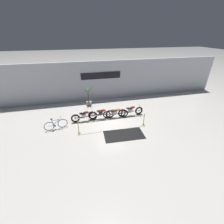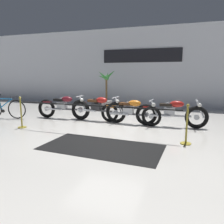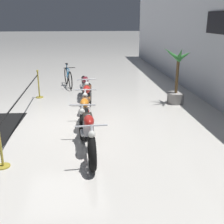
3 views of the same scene
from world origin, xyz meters
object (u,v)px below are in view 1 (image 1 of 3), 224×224
at_px(motorcycle_maroon_0, 84,116).
at_px(stanchion_mid_left, 144,121).
at_px(motorcycle_red_1, 101,114).
at_px(potted_palm_left_of_row, 89,98).
at_px(floor_banner, 124,135).
at_px(motorcycle_red_3, 131,111).
at_px(motorcycle_orange_2, 116,113).
at_px(bicycle, 56,125).
at_px(stanchion_far_left, 98,124).

relative_size(motorcycle_maroon_0, stanchion_mid_left, 2.15).
distance_m(motorcycle_red_1, potted_palm_left_of_row, 3.21).
bearing_deg(floor_banner, motorcycle_red_3, 64.30).
distance_m(motorcycle_orange_2, bicycle, 5.07).
bearing_deg(potted_palm_left_of_row, floor_banner, -70.69).
distance_m(motorcycle_red_1, motorcycle_red_3, 2.71).
xyz_separation_m(motorcycle_maroon_0, potted_palm_left_of_row, (0.67, 3.14, 0.32)).
xyz_separation_m(motorcycle_red_3, potted_palm_left_of_row, (-3.50, 3.12, 0.32)).
bearing_deg(stanchion_mid_left, potted_palm_left_of_row, 129.53).
bearing_deg(motorcycle_maroon_0, bicycle, -162.58).
height_order(potted_palm_left_of_row, stanchion_far_left, potted_palm_left_of_row).
height_order(motorcycle_red_3, potted_palm_left_of_row, potted_palm_left_of_row).
xyz_separation_m(motorcycle_red_1, motorcycle_red_3, (2.71, -0.03, -0.01)).
height_order(motorcycle_maroon_0, potted_palm_left_of_row, potted_palm_left_of_row).
xyz_separation_m(motorcycle_red_3, bicycle, (-6.44, -0.73, -0.07)).
relative_size(motorcycle_red_3, floor_banner, 0.81).
distance_m(potted_palm_left_of_row, stanchion_far_left, 4.88).
xyz_separation_m(motorcycle_maroon_0, stanchion_mid_left, (4.69, -1.73, -0.11)).
height_order(motorcycle_maroon_0, motorcycle_orange_2, motorcycle_maroon_0).
bearing_deg(motorcycle_red_1, floor_banner, -65.44).
bearing_deg(motorcycle_orange_2, motorcycle_red_1, 176.29).
bearing_deg(floor_banner, motorcycle_orange_2, 91.82).
distance_m(motorcycle_maroon_0, stanchion_mid_left, 5.00).
bearing_deg(floor_banner, motorcycle_red_1, 117.26).
height_order(potted_palm_left_of_row, stanchion_mid_left, potted_palm_left_of_row).
height_order(motorcycle_maroon_0, bicycle, bicycle).
bearing_deg(bicycle, motorcycle_red_3, 6.49).
distance_m(potted_palm_left_of_row, stanchion_mid_left, 6.33).
bearing_deg(stanchion_mid_left, motorcycle_red_3, 106.40).
relative_size(motorcycle_maroon_0, potted_palm_left_of_row, 1.12).
distance_m(motorcycle_red_3, stanchion_mid_left, 1.82).
bearing_deg(motorcycle_maroon_0, floor_banner, -44.70).
bearing_deg(stanchion_mid_left, motorcycle_orange_2, 138.88).
height_order(motorcycle_red_1, stanchion_mid_left, stanchion_mid_left).
xyz_separation_m(motorcycle_orange_2, motorcycle_red_3, (1.42, 0.06, 0.01)).
height_order(bicycle, stanchion_far_left, stanchion_far_left).
bearing_deg(motorcycle_orange_2, stanchion_mid_left, -41.12).
bearing_deg(motorcycle_orange_2, motorcycle_red_3, 2.31).
bearing_deg(motorcycle_red_3, stanchion_far_left, -151.57).
xyz_separation_m(motorcycle_maroon_0, motorcycle_red_1, (1.46, 0.05, 0.01)).
bearing_deg(motorcycle_red_1, motorcycle_maroon_0, -178.18).
distance_m(motorcycle_red_1, floor_banner, 3.04).
height_order(motorcycle_maroon_0, motorcycle_red_1, motorcycle_red_1).
relative_size(motorcycle_red_1, floor_banner, 0.78).
height_order(bicycle, stanchion_mid_left, stanchion_mid_left).
distance_m(motorcycle_red_1, stanchion_mid_left, 3.68).
relative_size(stanchion_far_left, floor_banner, 1.78).
relative_size(motorcycle_maroon_0, motorcycle_red_1, 0.98).
height_order(motorcycle_red_3, stanchion_far_left, stanchion_far_left).
bearing_deg(motorcycle_red_1, stanchion_far_left, -106.24).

